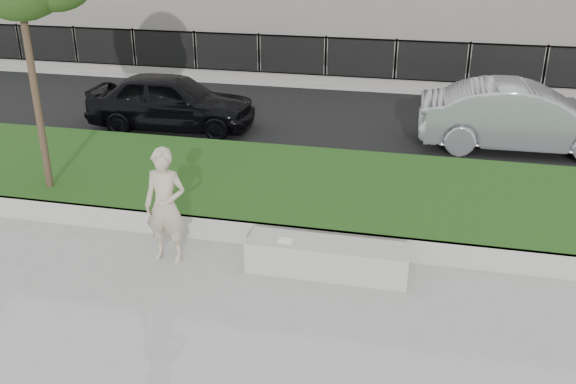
% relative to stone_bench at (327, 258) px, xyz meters
% --- Properties ---
extents(ground, '(90.00, 90.00, 0.00)m').
position_rel_stone_bench_xyz_m(ground, '(-1.48, -0.40, -0.25)').
color(ground, gray).
rests_on(ground, ground).
extents(grass_bank, '(34.00, 4.00, 0.40)m').
position_rel_stone_bench_xyz_m(grass_bank, '(-1.48, 2.60, -0.05)').
color(grass_bank, black).
rests_on(grass_bank, ground).
extents(grass_kerb, '(34.00, 0.08, 0.40)m').
position_rel_stone_bench_xyz_m(grass_kerb, '(-1.48, 0.64, -0.05)').
color(grass_kerb, '#A19F97').
rests_on(grass_kerb, ground).
extents(street, '(34.00, 7.00, 0.04)m').
position_rel_stone_bench_xyz_m(street, '(-1.48, 8.10, -0.23)').
color(street, black).
rests_on(street, ground).
extents(far_pavement, '(34.00, 3.00, 0.12)m').
position_rel_stone_bench_xyz_m(far_pavement, '(-1.48, 12.60, -0.19)').
color(far_pavement, gray).
rests_on(far_pavement, ground).
extents(iron_fence, '(32.00, 0.30, 1.50)m').
position_rel_stone_bench_xyz_m(iron_fence, '(-1.48, 11.60, 0.29)').
color(iron_fence, slate).
rests_on(iron_fence, far_pavement).
extents(stone_bench, '(2.48, 0.62, 0.51)m').
position_rel_stone_bench_xyz_m(stone_bench, '(0.00, 0.00, 0.00)').
color(stone_bench, '#A19F97').
rests_on(stone_bench, ground).
extents(man, '(0.68, 0.45, 1.87)m').
position_rel_stone_bench_xyz_m(man, '(-2.54, -0.15, 0.68)').
color(man, tan).
rests_on(man, ground).
extents(book, '(0.23, 0.18, 0.02)m').
position_rel_stone_bench_xyz_m(book, '(-0.64, -0.08, 0.27)').
color(book, white).
rests_on(book, stone_bench).
extents(car_dark, '(4.31, 1.91, 1.44)m').
position_rel_stone_bench_xyz_m(car_dark, '(-5.09, 6.21, 0.51)').
color(car_dark, black).
rests_on(car_dark, street).
extents(car_silver, '(4.77, 1.85, 1.55)m').
position_rel_stone_bench_xyz_m(car_silver, '(3.43, 6.55, 0.56)').
color(car_silver, '#96979E').
rests_on(car_silver, street).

